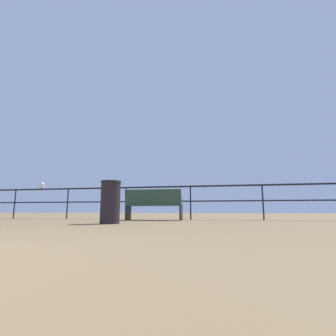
% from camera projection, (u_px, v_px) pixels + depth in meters
% --- Properties ---
extents(pier_railing, '(19.28, 0.05, 1.05)m').
position_uv_depth(pier_railing, '(157.00, 195.00, 8.16)').
color(pier_railing, black).
rests_on(pier_railing, ground_plane).
extents(bench_near_left, '(1.67, 0.61, 0.89)m').
position_uv_depth(bench_near_left, '(154.00, 203.00, 7.40)').
color(bench_near_left, '#2F4638').
rests_on(bench_near_left, ground_plane).
extents(seagull_on_rail, '(0.40, 0.32, 0.22)m').
position_uv_depth(seagull_on_rail, '(41.00, 186.00, 9.08)').
color(seagull_on_rail, white).
rests_on(seagull_on_rail, pier_railing).
extents(trash_bin, '(0.44, 0.44, 0.91)m').
position_uv_depth(trash_bin, '(110.00, 202.00, 5.44)').
color(trash_bin, black).
rests_on(trash_bin, ground_plane).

